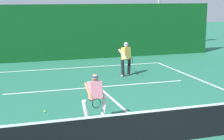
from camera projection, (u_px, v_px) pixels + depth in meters
name	position (u px, v px, depth m)	size (l,w,h in m)	color
court_line_baseline_far	(77.00, 68.00, 19.98)	(9.89, 0.10, 0.01)	white
court_line_service	(99.00, 87.00, 15.75)	(8.07, 0.10, 0.01)	white
court_line_centre	(123.00, 109.00, 12.71)	(0.10, 6.40, 0.01)	white
tennis_net	(163.00, 126.00, 9.63)	(10.84, 0.09, 1.10)	#1E4723
player_near	(95.00, 96.00, 11.13)	(0.91, 0.88, 1.57)	silver
player_far	(126.00, 58.00, 17.74)	(0.73, 0.95, 1.69)	black
tennis_ball	(45.00, 111.00, 12.30)	(0.07, 0.07, 0.07)	#D1E033
back_fence_windscreen	(67.00, 32.00, 22.12)	(19.54, 0.12, 3.42)	#0B4119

